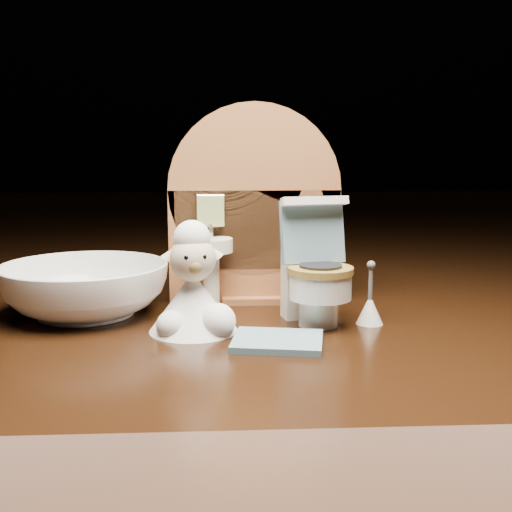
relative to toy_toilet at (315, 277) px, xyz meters
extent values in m
cube|color=black|center=(-0.04, 0.00, -0.08)|extent=(2.50, 2.50, 0.10)
cube|color=#9A5E34|center=(-0.04, 0.07, 0.01)|extent=(0.13, 0.02, 0.09)
cylinder|color=#9A5E34|center=(-0.04, 0.07, 0.05)|extent=(0.13, 0.02, 0.13)
cube|color=#9A5E34|center=(-0.04, 0.07, -0.03)|extent=(0.05, 0.04, 0.01)
cylinder|color=white|center=(-0.07, 0.05, -0.01)|extent=(0.01, 0.01, 0.04)
cylinder|color=white|center=(-0.07, 0.04, 0.02)|extent=(0.03, 0.03, 0.01)
cylinder|color=silver|center=(-0.07, 0.05, 0.03)|extent=(0.00, 0.00, 0.01)
cube|color=#9BAF66|center=(-0.07, 0.05, 0.04)|extent=(0.02, 0.01, 0.02)
cube|color=#9A5E34|center=(0.00, 0.06, 0.02)|extent=(0.02, 0.01, 0.02)
cylinder|color=#C1BD8F|center=(0.00, 0.05, 0.01)|extent=(0.02, 0.02, 0.02)
cylinder|color=white|center=(0.00, -0.01, -0.02)|extent=(0.03, 0.03, 0.02)
cylinder|color=white|center=(0.00, -0.01, 0.00)|extent=(0.04, 0.04, 0.02)
cylinder|color=olive|center=(0.00, -0.01, 0.01)|extent=(0.04, 0.04, 0.00)
cube|color=white|center=(0.00, 0.01, -0.01)|extent=(0.04, 0.02, 0.05)
cube|color=slate|center=(0.00, 0.01, 0.03)|extent=(0.05, 0.02, 0.04)
cube|color=white|center=(0.00, 0.00, 0.05)|extent=(0.05, 0.02, 0.01)
cylinder|color=#A5B229|center=(0.01, 0.02, 0.03)|extent=(0.01, 0.01, 0.01)
cube|color=slate|center=(-0.03, -0.05, -0.03)|extent=(0.06, 0.05, 0.00)
cone|color=white|center=(0.04, -0.01, -0.02)|extent=(0.02, 0.02, 0.02)
cylinder|color=#59595B|center=(0.04, -0.01, 0.00)|extent=(0.00, 0.00, 0.02)
sphere|color=#59595B|center=(0.04, -0.01, 0.01)|extent=(0.01, 0.01, 0.01)
cone|color=white|center=(-0.08, -0.02, -0.01)|extent=(0.06, 0.06, 0.04)
sphere|color=white|center=(-0.07, -0.03, -0.02)|extent=(0.02, 0.02, 0.02)
sphere|color=white|center=(-0.09, -0.03, -0.02)|extent=(0.02, 0.02, 0.02)
sphere|color=beige|center=(-0.08, -0.02, 0.02)|extent=(0.03, 0.03, 0.03)
sphere|color=olive|center=(-0.08, -0.03, 0.01)|extent=(0.01, 0.01, 0.01)
sphere|color=white|center=(-0.08, -0.02, 0.03)|extent=(0.02, 0.02, 0.02)
cone|color=beige|center=(-0.09, -0.02, 0.02)|extent=(0.01, 0.01, 0.01)
cone|color=beige|center=(-0.07, -0.01, 0.02)|extent=(0.01, 0.01, 0.01)
sphere|color=black|center=(-0.08, -0.03, 0.02)|extent=(0.00, 0.00, 0.00)
sphere|color=black|center=(-0.07, -0.03, 0.02)|extent=(0.00, 0.00, 0.00)
imported|color=white|center=(-0.16, 0.03, -0.01)|extent=(0.14, 0.14, 0.04)
camera|label=1|loc=(-0.06, -0.42, 0.09)|focal=45.00mm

